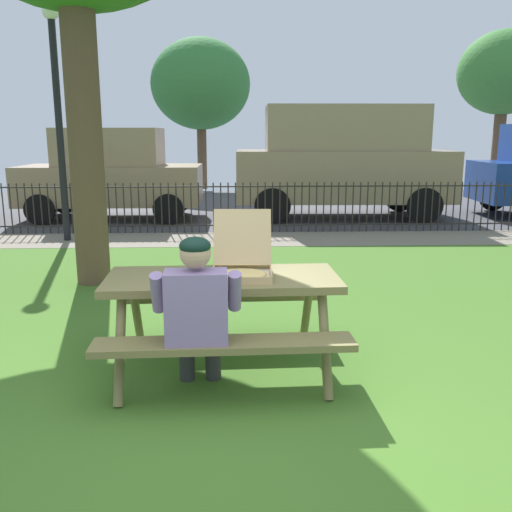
{
  "coord_description": "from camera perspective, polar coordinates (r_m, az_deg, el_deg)",
  "views": [
    {
      "loc": [
        0.25,
        -2.9,
        1.85
      ],
      "look_at": [
        0.45,
        2.09,
        0.75
      ],
      "focal_mm": 38.91,
      "sensor_mm": 36.0,
      "label": 1
    }
  ],
  "objects": [
    {
      "name": "iron_fence_streetside",
      "position": [
        10.61,
        -3.63,
        5.02
      ],
      "size": [
        20.11,
        0.03,
        0.96
      ],
      "color": "#2D2823",
      "rests_on": "ground"
    },
    {
      "name": "far_tree_center",
      "position": [
        21.58,
        24.19,
        16.74
      ],
      "size": [
        3.12,
        3.12,
        5.31
      ],
      "color": "brown",
      "rests_on": "ground"
    },
    {
      "name": "parked_car_right",
      "position": [
        12.67,
        8.9,
        9.8
      ],
      "size": [
        4.75,
        2.17,
        2.46
      ],
      "color": "#9B8161",
      "rests_on": "ground"
    },
    {
      "name": "pizza_box_open",
      "position": [
        4.33,
        -1.46,
        -0.74
      ],
      "size": [
        0.48,
        0.59,
        0.48
      ],
      "color": "tan",
      "rests_on": "picnic_table_foreground"
    },
    {
      "name": "picnic_table_foreground",
      "position": [
        4.36,
        -3.44,
        -4.27
      ],
      "size": [
        1.84,
        1.53,
        0.79
      ],
      "color": "olive",
      "rests_on": "ground"
    },
    {
      "name": "lamp_post_walkway",
      "position": [
        10.29,
        -19.76,
        14.91
      ],
      "size": [
        0.28,
        0.28,
        3.96
      ],
      "color": "black",
      "rests_on": "ground"
    },
    {
      "name": "far_tree_midleft",
      "position": [
        19.49,
        -5.71,
        17.14
      ],
      "size": [
        3.32,
        3.32,
        4.99
      ],
      "color": "brown",
      "rests_on": "ground"
    },
    {
      "name": "ground",
      "position": [
        5.07,
        -5.01,
        -9.14
      ],
      "size": [
        28.0,
        11.62,
        0.02
      ],
      "primitive_type": "cube",
      "color": "#437025"
    },
    {
      "name": "adult_at_table",
      "position": [
        3.87,
        -6.08,
        -5.58
      ],
      "size": [
        0.62,
        0.6,
        1.19
      ],
      "color": "#313131",
      "rests_on": "ground"
    },
    {
      "name": "cobblestone_walkway",
      "position": [
        10.0,
        -3.68,
        1.7
      ],
      "size": [
        28.0,
        1.4,
        0.01
      ],
      "primitive_type": "cube",
      "color": "gray"
    },
    {
      "name": "parked_car_center",
      "position": [
        12.74,
        -14.63,
        8.24
      ],
      "size": [
        3.91,
        1.85,
        1.98
      ],
      "color": "#9E8061",
      "rests_on": "ground"
    },
    {
      "name": "street_asphalt",
      "position": [
        14.64,
        -3.26,
        5.11
      ],
      "size": [
        28.0,
        8.0,
        0.01
      ],
      "primitive_type": "cube",
      "color": "#424247"
    }
  ]
}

